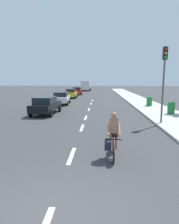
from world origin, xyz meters
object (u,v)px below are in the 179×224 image
at_px(cyclist, 112,137).
at_px(delivery_truck, 86,85).
at_px(traffic_signal, 164,71).
at_px(parked_car_yellow, 71,93).
at_px(trash_bin_far, 149,101).
at_px(parked_car_black, 46,105).
at_px(trash_bin_near, 171,108).
at_px(parked_car_white, 61,98).
at_px(parked_car_red, 77,91).

distance_m(cyclist, delivery_truck, 48.10).
relative_size(delivery_truck, traffic_signal, 1.20).
distance_m(parked_car_yellow, trash_bin_far, 14.83).
bearing_deg(parked_car_black, traffic_signal, -19.57).
relative_size(parked_car_black, trash_bin_near, 4.17).
xyz_separation_m(parked_car_white, parked_car_red, (0.04, 16.39, 0.00)).
bearing_deg(traffic_signal, parked_car_black, 157.93).
xyz_separation_m(parked_car_black, traffic_signal, (9.04, -3.66, 2.77)).
xyz_separation_m(parked_car_white, trash_bin_far, (10.40, -1.98, -0.19)).
xyz_separation_m(parked_car_red, trash_bin_far, (10.35, -18.37, -0.19)).
distance_m(parked_car_black, trash_bin_near, 10.99).
xyz_separation_m(delivery_truck, traffic_signal, (8.21, -41.94, 2.10)).
distance_m(parked_car_white, parked_car_yellow, 8.56).
relative_size(cyclist, parked_car_red, 0.41).
xyz_separation_m(cyclist, parked_car_yellow, (-5.35, 25.32, 0.01)).
height_order(parked_car_black, trash_bin_far, parked_car_black).
bearing_deg(trash_bin_far, parked_car_yellow, 134.72).
bearing_deg(cyclist, parked_car_black, -58.72).
bearing_deg(delivery_truck, traffic_signal, -79.22).
height_order(parked_car_red, trash_bin_near, parked_car_red).
distance_m(parked_car_yellow, traffic_signal, 21.56).
xyz_separation_m(parked_car_white, delivery_truck, (0.82, 31.13, 0.67)).
relative_size(parked_car_white, traffic_signal, 0.82).
bearing_deg(cyclist, parked_car_white, -70.09).
bearing_deg(trash_bin_near, cyclist, -120.54).
height_order(parked_car_white, trash_bin_near, parked_car_white).
relative_size(cyclist, parked_car_white, 0.43).
relative_size(cyclist, trash_bin_near, 1.77).
bearing_deg(delivery_truck, cyclist, -84.94).
distance_m(parked_car_black, parked_car_white, 7.15).
bearing_deg(delivery_truck, parked_car_yellow, -92.47).
bearing_deg(trash_bin_near, parked_car_red, 114.90).
bearing_deg(parked_car_white, parked_car_yellow, 86.86).
bearing_deg(traffic_signal, trash_bin_far, 81.20).
bearing_deg(traffic_signal, parked_car_white, 129.87).
relative_size(parked_car_white, delivery_truck, 0.68).
bearing_deg(trash_bin_near, trash_bin_far, 96.36).
xyz_separation_m(parked_car_white, trash_bin_near, (10.97, -7.16, -0.18)).
relative_size(parked_car_white, trash_bin_near, 4.16).
bearing_deg(delivery_truck, parked_car_red, -93.30).
relative_size(parked_car_black, trash_bin_far, 4.23).
bearing_deg(trash_bin_far, trash_bin_near, -83.64).
bearing_deg(trash_bin_near, parked_car_black, 179.92).
distance_m(parked_car_white, trash_bin_far, 10.58).
distance_m(cyclist, parked_car_red, 33.57).
xyz_separation_m(trash_bin_near, trash_bin_far, (-0.58, 5.18, -0.01)).
bearing_deg(parked_car_white, parked_car_red, 86.43).
height_order(parked_car_red, delivery_truck, delivery_truck).
bearing_deg(parked_car_yellow, traffic_signal, -65.76).
xyz_separation_m(traffic_signal, trash_bin_far, (1.37, 8.83, -2.96)).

